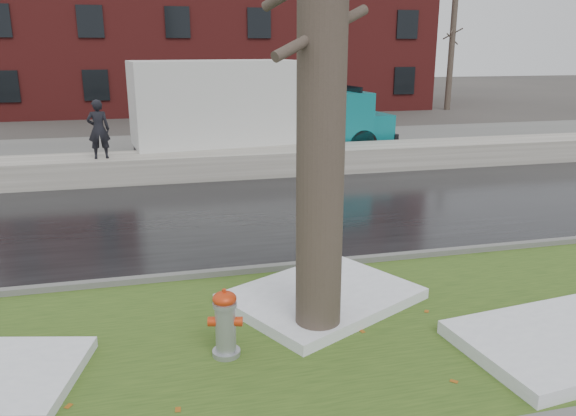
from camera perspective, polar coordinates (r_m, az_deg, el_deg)
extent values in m
plane|color=#47423D|center=(8.86, -0.05, -8.96)|extent=(120.00, 120.00, 0.00)
cube|color=#2B4818|center=(7.77, 2.17, -12.61)|extent=(60.00, 4.50, 0.04)
cube|color=black|center=(12.99, -4.73, -0.69)|extent=(60.00, 7.00, 0.03)
cube|color=slate|center=(21.22, -8.38, 5.76)|extent=(60.00, 9.00, 0.03)
cube|color=slate|center=(9.72, -1.44, -6.16)|extent=(60.00, 0.15, 0.14)
cube|color=beige|center=(16.95, -7.01, 4.46)|extent=(60.00, 1.60, 0.75)
cube|color=maroon|center=(38.02, -8.18, 17.79)|extent=(26.00, 12.00, 10.00)
cylinder|color=brown|center=(34.05, -21.27, 14.17)|extent=(0.36, 0.36, 6.50)
cylinder|color=brown|center=(34.05, -21.44, 15.76)|extent=(0.84, 1.62, 0.73)
cylinder|color=brown|center=(34.08, -21.60, 17.27)|extent=(1.08, 1.26, 0.66)
cylinder|color=brown|center=(34.05, -21.33, 14.76)|extent=(1.40, 0.61, 0.63)
cylinder|color=brown|center=(36.49, 16.24, 14.67)|extent=(0.36, 0.36, 6.50)
cylinder|color=brown|center=(36.49, 16.36, 16.15)|extent=(0.84, 1.62, 0.73)
cylinder|color=brown|center=(36.51, 16.47, 17.56)|extent=(1.08, 1.26, 0.66)
cylinder|color=brown|center=(36.49, 16.28, 15.21)|extent=(1.40, 0.61, 0.63)
cylinder|color=#979B9F|center=(7.11, -6.37, -11.94)|extent=(0.30, 0.30, 0.77)
ellipsoid|color=red|center=(6.94, -6.46, -9.14)|extent=(0.36, 0.36, 0.18)
cylinder|color=red|center=(6.89, -6.49, -8.40)|extent=(0.07, 0.07, 0.05)
cylinder|color=red|center=(7.09, -7.69, -11.36)|extent=(0.13, 0.14, 0.12)
cylinder|color=red|center=(7.06, -5.08, -11.41)|extent=(0.13, 0.14, 0.12)
cylinder|color=#979B9F|center=(7.21, -6.25, -10.81)|extent=(0.17, 0.14, 0.15)
cylinder|color=brown|center=(6.85, 3.51, 16.53)|extent=(0.70, 0.70, 7.53)
cylinder|color=brown|center=(6.86, 3.52, 17.43)|extent=(1.41, 0.90, 0.67)
cube|color=black|center=(18.86, -3.42, 6.51)|extent=(7.80, 1.92, 0.21)
cube|color=silver|center=(18.34, -7.31, 10.56)|extent=(5.48, 3.04, 2.61)
cube|color=#0D6F76|center=(19.73, 4.30, 9.33)|extent=(2.49, 2.58, 1.64)
cube|color=#0D6F76|center=(20.41, 7.89, 8.35)|extent=(1.41, 2.26, 0.87)
cube|color=black|center=(19.97, 6.14, 11.04)|extent=(0.32, 1.93, 0.87)
cube|color=black|center=(18.12, -16.99, 4.43)|extent=(1.79, 1.36, 0.65)
cylinder|color=black|center=(19.28, 7.49, 6.32)|extent=(1.09, 0.42, 1.06)
cylinder|color=black|center=(21.07, 4.88, 7.22)|extent=(1.09, 0.42, 1.06)
cylinder|color=black|center=(17.65, -5.43, 5.49)|extent=(1.09, 0.42, 1.06)
cylinder|color=black|center=(19.58, -7.03, 6.49)|extent=(1.09, 0.42, 1.06)
cylinder|color=black|center=(17.31, -10.39, 5.09)|extent=(1.09, 0.42, 1.06)
cylinder|color=black|center=(19.28, -11.52, 6.14)|extent=(1.09, 0.42, 1.06)
imported|color=black|center=(16.43, -18.69, 7.59)|extent=(0.62, 0.43, 1.63)
cube|color=white|center=(8.60, 3.47, -8.93)|extent=(3.23, 2.97, 0.16)
cube|color=white|center=(8.24, 26.82, -11.87)|extent=(2.99, 2.12, 0.18)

